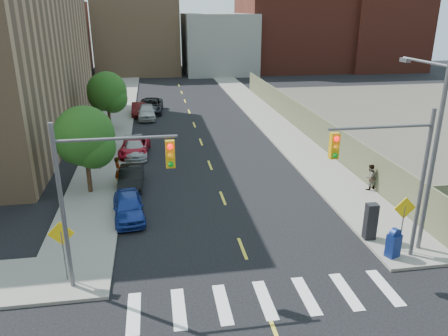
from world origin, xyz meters
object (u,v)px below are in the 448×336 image
object	(u,v)px
parked_car_blue	(128,207)
payphone	(371,221)
parked_car_silver	(135,149)
pedestrian_west	(118,171)
parked_car_black	(131,178)
mailbox	(394,243)
parked_car_white	(147,112)
parked_car_grey	(151,106)
parked_car_maroon	(139,109)
parked_car_red	(135,147)
pedestrian_east	(370,177)

from	to	relation	value
parked_car_blue	payphone	bearing A→B (deg)	-26.72
parked_car_silver	pedestrian_west	size ratio (longest dim) A/B	2.27
parked_car_black	mailbox	distance (m)	16.06
parked_car_white	parked_car_grey	bearing A→B (deg)	81.74
parked_car_blue	parked_car_grey	world-z (taller)	parked_car_grey
parked_car_maroon	payphone	size ratio (longest dim) A/B	2.17
payphone	parked_car_maroon	bearing A→B (deg)	114.01
payphone	pedestrian_west	world-z (taller)	pedestrian_west
parked_car_red	pedestrian_east	xyz separation A→B (m)	(14.70, -9.84, 0.33)
parked_car_blue	parked_car_white	distance (m)	23.10
parked_car_red	parked_car_silver	size ratio (longest dim) A/B	1.09
parked_car_white	payphone	xyz separation A→B (m)	(10.92, -27.55, 0.31)
parked_car_grey	mailbox	world-z (taller)	mailbox
parked_car_white	pedestrian_east	bearing A→B (deg)	-57.82
parked_car_black	parked_car_maroon	bearing A→B (deg)	91.70
parked_car_blue	parked_car_silver	world-z (taller)	parked_car_blue
parked_car_blue	pedestrian_east	world-z (taller)	pedestrian_east
parked_car_red	parked_car_white	world-z (taller)	parked_car_white
parked_car_maroon	parked_car_grey	xyz separation A→B (m)	(1.30, 1.17, 0.10)
parked_car_black	parked_car_silver	size ratio (longest dim) A/B	0.97
parked_car_blue	pedestrian_west	size ratio (longest dim) A/B	2.15
parked_car_red	pedestrian_west	bearing A→B (deg)	-91.97
parked_car_white	parked_car_maroon	bearing A→B (deg)	115.99
parked_car_red	payphone	xyz separation A→B (m)	(11.80, -15.67, 0.43)
parked_car_silver	parked_car_white	bearing A→B (deg)	81.61
parked_car_blue	payphone	world-z (taller)	payphone
parked_car_red	parked_car_grey	world-z (taller)	parked_car_grey
parked_car_red	parked_car_grey	size ratio (longest dim) A/B	0.84
parked_car_white	mailbox	xyz separation A→B (m)	(11.20, -29.27, 0.07)
parked_car_blue	parked_car_red	xyz separation A→B (m)	(0.00, 11.20, -0.04)
parked_car_grey	parked_car_red	bearing A→B (deg)	-90.99
pedestrian_east	parked_car_red	bearing A→B (deg)	-56.25
parked_car_maroon	pedestrian_west	size ratio (longest dim) A/B	2.15
parked_car_white	mailbox	distance (m)	31.34
parked_car_maroon	mailbox	distance (m)	33.33
mailbox	parked_car_red	bearing A→B (deg)	103.19
parked_car_maroon	mailbox	world-z (taller)	mailbox
parked_car_silver	parked_car_red	bearing A→B (deg)	85.74
parked_car_silver	pedestrian_east	bearing A→B (deg)	-37.09
parked_car_grey	payphone	bearing A→B (deg)	-67.00
pedestrian_east	parked_car_white	bearing A→B (deg)	-80.00
parked_car_blue	pedestrian_west	distance (m)	4.73
parked_car_silver	parked_car_white	size ratio (longest dim) A/B	0.94
pedestrian_west	payphone	bearing A→B (deg)	-146.35
parked_car_black	parked_car_red	world-z (taller)	parked_car_black
parked_car_blue	parked_car_maroon	size ratio (longest dim) A/B	1.00
parked_car_silver	parked_car_white	xyz separation A→B (m)	(0.88, 12.24, 0.15)
parked_car_grey	pedestrian_east	distance (m)	28.09
parked_car_grey	mailbox	xyz separation A→B (m)	(10.78, -32.23, 0.08)
parked_car_red	pedestrian_west	xyz separation A→B (m)	(-0.80, -6.55, 0.44)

